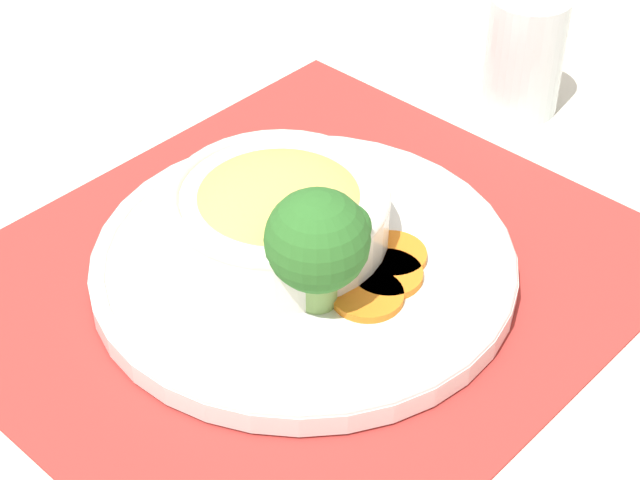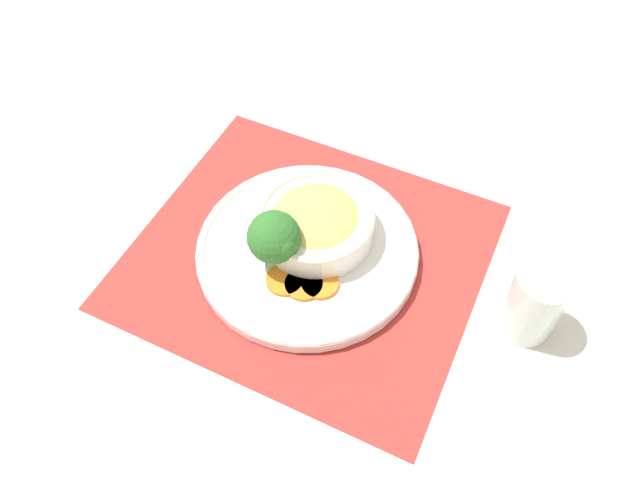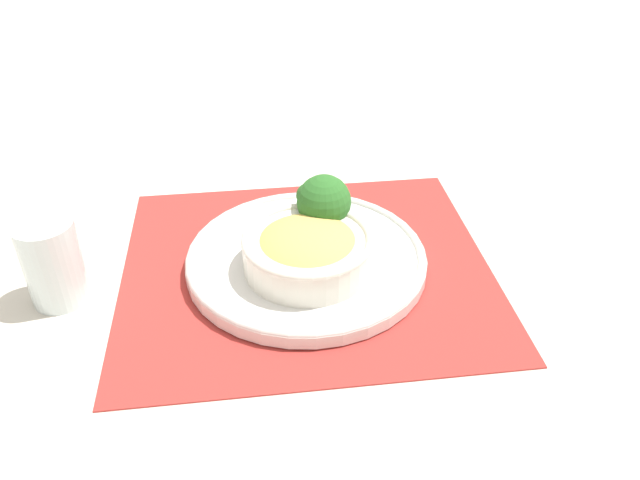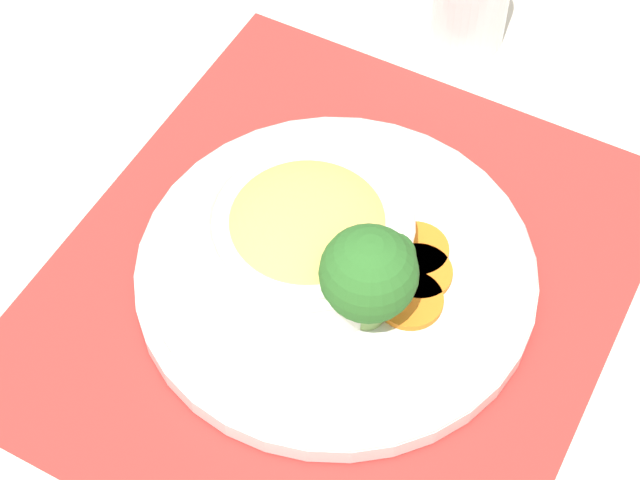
% 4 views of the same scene
% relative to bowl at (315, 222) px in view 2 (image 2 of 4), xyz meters
% --- Properties ---
extents(ground_plane, '(4.00, 4.00, 0.00)m').
position_rel_bowl_xyz_m(ground_plane, '(-0.00, 0.02, -0.05)').
color(ground_plane, beige).
extents(placemat, '(0.47, 0.42, 0.00)m').
position_rel_bowl_xyz_m(placemat, '(-0.00, 0.02, -0.04)').
color(placemat, '#B2332D').
rests_on(placemat, ground_plane).
extents(plate, '(0.30, 0.30, 0.02)m').
position_rel_bowl_xyz_m(plate, '(-0.00, 0.02, -0.03)').
color(plate, white).
rests_on(plate, placemat).
extents(bowl, '(0.16, 0.16, 0.05)m').
position_rel_bowl_xyz_m(bowl, '(0.00, 0.00, 0.00)').
color(bowl, silver).
rests_on(bowl, plate).
extents(broccoli_floret, '(0.07, 0.07, 0.09)m').
position_rel_bowl_xyz_m(broccoli_floret, '(0.02, 0.06, 0.02)').
color(broccoli_floret, '#84AD5B').
rests_on(broccoli_floret, plate).
extents(carrot_slice_near, '(0.05, 0.05, 0.01)m').
position_rel_bowl_xyz_m(carrot_slice_near, '(-0.01, 0.09, -0.02)').
color(carrot_slice_near, orange).
rests_on(carrot_slice_near, plate).
extents(carrot_slice_middle, '(0.05, 0.05, 0.01)m').
position_rel_bowl_xyz_m(carrot_slice_middle, '(-0.03, 0.08, -0.02)').
color(carrot_slice_middle, orange).
rests_on(carrot_slice_middle, plate).
extents(carrot_slice_far, '(0.05, 0.05, 0.01)m').
position_rel_bowl_xyz_m(carrot_slice_far, '(-0.04, 0.07, -0.02)').
color(carrot_slice_far, orange).
rests_on(carrot_slice_far, plate).
extents(water_glass, '(0.07, 0.07, 0.10)m').
position_rel_bowl_xyz_m(water_glass, '(-0.29, -0.01, -0.00)').
color(water_glass, silver).
rests_on(water_glass, ground_plane).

